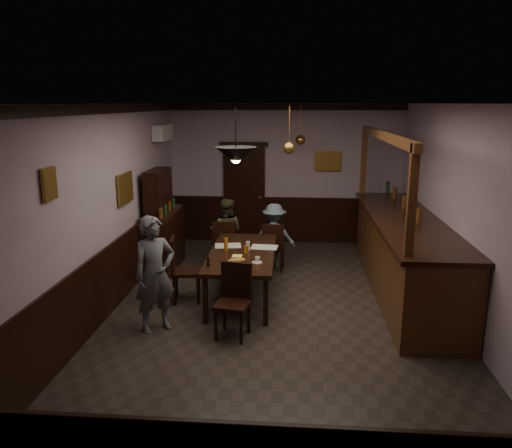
# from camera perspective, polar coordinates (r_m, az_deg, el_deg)

# --- Properties ---
(room) EXTENTS (5.01, 8.01, 3.01)m
(room) POSITION_cam_1_polar(r_m,az_deg,el_deg) (6.95, 2.69, 1.11)
(room) COLOR #2D2621
(room) RESTS_ON ground
(dining_table) EXTENTS (1.03, 2.21, 0.75)m
(dining_table) POSITION_cam_1_polar(r_m,az_deg,el_deg) (7.81, -1.58, -3.63)
(dining_table) COLOR black
(dining_table) RESTS_ON ground
(chair_far_left) EXTENTS (0.43, 0.43, 0.94)m
(chair_far_left) POSITION_cam_1_polar(r_m,az_deg,el_deg) (9.12, -3.63, -2.21)
(chair_far_left) COLOR black
(chair_far_left) RESTS_ON ground
(chair_far_right) EXTENTS (0.41, 0.41, 0.91)m
(chair_far_right) POSITION_cam_1_polar(r_m,az_deg,el_deg) (9.06, 1.98, -2.43)
(chair_far_right) COLOR black
(chair_far_right) RESTS_ON ground
(chair_near) EXTENTS (0.49, 0.49, 0.97)m
(chair_near) POSITION_cam_1_polar(r_m,az_deg,el_deg) (6.62, -2.51, -8.30)
(chair_near) COLOR black
(chair_near) RESTS_ON ground
(chair_side) EXTENTS (0.51, 0.51, 1.01)m
(chair_side) POSITION_cam_1_polar(r_m,az_deg,el_deg) (7.79, -8.59, -4.83)
(chair_side) COLOR black
(chair_side) RESTS_ON ground
(person_standing) EXTENTS (0.69, 0.66, 1.59)m
(person_standing) POSITION_cam_1_polar(r_m,az_deg,el_deg) (6.79, -11.48, -5.65)
(person_standing) COLOR #565963
(person_standing) RESTS_ON ground
(person_seated_left) EXTENTS (0.66, 0.54, 1.29)m
(person_seated_left) POSITION_cam_1_polar(r_m,az_deg,el_deg) (9.35, -3.44, -0.98)
(person_seated_left) COLOR #47492C
(person_seated_left) RESTS_ON ground
(person_seated_right) EXTENTS (0.82, 0.52, 1.21)m
(person_seated_right) POSITION_cam_1_polar(r_m,az_deg,el_deg) (9.30, 2.08, -1.33)
(person_seated_right) COLOR slate
(person_seated_right) RESTS_ON ground
(newspaper_left) EXTENTS (0.46, 0.36, 0.01)m
(newspaper_left) POSITION_cam_1_polar(r_m,az_deg,el_deg) (8.11, -3.23, -2.48)
(newspaper_left) COLOR silver
(newspaper_left) RESTS_ON dining_table
(newspaper_right) EXTENTS (0.45, 0.34, 0.01)m
(newspaper_right) POSITION_cam_1_polar(r_m,az_deg,el_deg) (8.02, 0.96, -2.67)
(newspaper_right) COLOR silver
(newspaper_right) RESTS_ON dining_table
(napkin) EXTENTS (0.15, 0.15, 0.00)m
(napkin) POSITION_cam_1_polar(r_m,az_deg,el_deg) (7.58, -2.17, -3.65)
(napkin) COLOR #F9FF5D
(napkin) RESTS_ON dining_table
(saucer) EXTENTS (0.15, 0.15, 0.01)m
(saucer) POSITION_cam_1_polar(r_m,az_deg,el_deg) (7.26, 0.12, -4.41)
(saucer) COLOR white
(saucer) RESTS_ON dining_table
(coffee_cup) EXTENTS (0.08, 0.08, 0.07)m
(coffee_cup) POSITION_cam_1_polar(r_m,az_deg,el_deg) (7.26, 0.17, -4.04)
(coffee_cup) COLOR white
(coffee_cup) RESTS_ON saucer
(pastry_plate) EXTENTS (0.22, 0.22, 0.01)m
(pastry_plate) POSITION_cam_1_polar(r_m,az_deg,el_deg) (7.31, -2.31, -4.27)
(pastry_plate) COLOR white
(pastry_plate) RESTS_ON dining_table
(pastry_ring_a) EXTENTS (0.13, 0.13, 0.04)m
(pastry_ring_a) POSITION_cam_1_polar(r_m,az_deg,el_deg) (7.26, -2.56, -4.16)
(pastry_ring_a) COLOR #C68C47
(pastry_ring_a) RESTS_ON pastry_plate
(pastry_ring_b) EXTENTS (0.13, 0.13, 0.04)m
(pastry_ring_b) POSITION_cam_1_polar(r_m,az_deg,el_deg) (7.28, -1.77, -4.11)
(pastry_ring_b) COLOR #C68C47
(pastry_ring_b) RESTS_ON pastry_plate
(soda_can) EXTENTS (0.07, 0.07, 0.12)m
(soda_can) POSITION_cam_1_polar(r_m,az_deg,el_deg) (7.68, -1.12, -2.97)
(soda_can) COLOR orange
(soda_can) RESTS_ON dining_table
(beer_glass) EXTENTS (0.06, 0.06, 0.20)m
(beer_glass) POSITION_cam_1_polar(r_m,az_deg,el_deg) (7.85, -3.46, -2.32)
(beer_glass) COLOR #BF721E
(beer_glass) RESTS_ON dining_table
(water_glass) EXTENTS (0.06, 0.06, 0.15)m
(water_glass) POSITION_cam_1_polar(r_m,az_deg,el_deg) (7.82, -0.93, -2.54)
(water_glass) COLOR silver
(water_glass) RESTS_ON dining_table
(pepper_mill) EXTENTS (0.04, 0.04, 0.14)m
(pepper_mill) POSITION_cam_1_polar(r_m,az_deg,el_deg) (7.12, -5.49, -4.30)
(pepper_mill) COLOR black
(pepper_mill) RESTS_ON dining_table
(sideboard) EXTENTS (0.50, 1.40, 1.85)m
(sideboard) POSITION_cam_1_polar(r_m,az_deg,el_deg) (9.30, -10.70, -0.68)
(sideboard) COLOR black
(sideboard) RESTS_ON ground
(bar_counter) EXTENTS (1.07, 4.60, 2.57)m
(bar_counter) POSITION_cam_1_polar(r_m,az_deg,el_deg) (8.43, 16.57, -3.18)
(bar_counter) COLOR #442112
(bar_counter) RESTS_ON ground
(door_back) EXTENTS (0.90, 0.06, 2.10)m
(door_back) POSITION_cam_1_polar(r_m,az_deg,el_deg) (10.96, -1.36, 3.37)
(door_back) COLOR black
(door_back) RESTS_ON ground
(ac_unit) EXTENTS (0.20, 0.85, 0.30)m
(ac_unit) POSITION_cam_1_polar(r_m,az_deg,el_deg) (10.04, -10.61, 10.25)
(ac_unit) COLOR white
(ac_unit) RESTS_ON ground
(picture_left_small) EXTENTS (0.04, 0.28, 0.36)m
(picture_left_small) POSITION_cam_1_polar(r_m,az_deg,el_deg) (5.89, -22.56, 4.25)
(picture_left_small) COLOR olive
(picture_left_small) RESTS_ON ground
(picture_left_large) EXTENTS (0.04, 0.62, 0.48)m
(picture_left_large) POSITION_cam_1_polar(r_m,az_deg,el_deg) (8.14, -14.72, 3.97)
(picture_left_large) COLOR olive
(picture_left_large) RESTS_ON ground
(picture_back) EXTENTS (0.55, 0.04, 0.42)m
(picture_back) POSITION_cam_1_polar(r_m,az_deg,el_deg) (10.83, 8.22, 7.12)
(picture_back) COLOR olive
(picture_back) RESTS_ON ground
(pendant_iron) EXTENTS (0.56, 0.56, 0.78)m
(pendant_iron) POSITION_cam_1_polar(r_m,az_deg,el_deg) (6.70, -2.32, 7.86)
(pendant_iron) COLOR black
(pendant_iron) RESTS_ON ground
(pendant_brass_mid) EXTENTS (0.20, 0.20, 0.81)m
(pendant_brass_mid) POSITION_cam_1_polar(r_m,az_deg,el_deg) (8.23, 3.79, 8.69)
(pendant_brass_mid) COLOR #BF8C3F
(pendant_brass_mid) RESTS_ON ground
(pendant_brass_far) EXTENTS (0.20, 0.20, 0.81)m
(pendant_brass_far) POSITION_cam_1_polar(r_m,az_deg,el_deg) (10.02, 5.10, 9.55)
(pendant_brass_far) COLOR #BF8C3F
(pendant_brass_far) RESTS_ON ground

